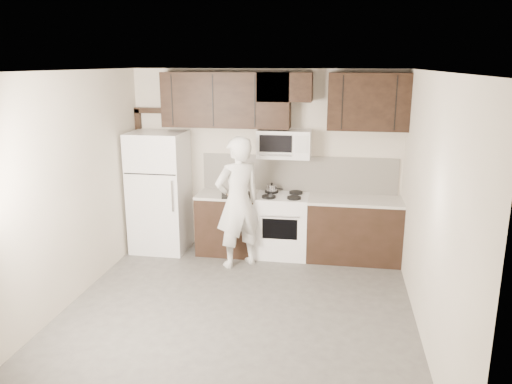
% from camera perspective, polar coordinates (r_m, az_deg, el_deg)
% --- Properties ---
extents(floor, '(4.50, 4.50, 0.00)m').
position_cam_1_polar(floor, '(5.83, -2.34, -13.93)').
color(floor, '#4D4A48').
rests_on(floor, ground).
extents(back_wall, '(4.00, 0.00, 4.00)m').
position_cam_1_polar(back_wall, '(7.48, 1.08, 3.55)').
color(back_wall, beige).
rests_on(back_wall, ground).
extents(ceiling, '(4.50, 4.50, 0.00)m').
position_cam_1_polar(ceiling, '(5.12, -2.65, 13.64)').
color(ceiling, white).
rests_on(ceiling, back_wall).
extents(counter_run, '(2.95, 0.64, 0.91)m').
position_cam_1_polar(counter_run, '(7.35, 5.36, -3.94)').
color(counter_run, black).
rests_on(counter_run, floor).
extents(stove, '(0.76, 0.66, 0.94)m').
position_cam_1_polar(stove, '(7.37, 3.00, -3.79)').
color(stove, white).
rests_on(stove, floor).
extents(backsplash, '(2.90, 0.02, 0.54)m').
position_cam_1_polar(backsplash, '(7.45, 4.87, 2.11)').
color(backsplash, silver).
rests_on(backsplash, counter_run).
extents(upper_cabinets, '(3.48, 0.35, 0.78)m').
position_cam_1_polar(upper_cabinets, '(7.16, 2.58, 10.57)').
color(upper_cabinets, black).
rests_on(upper_cabinets, back_wall).
extents(microwave, '(0.76, 0.42, 0.40)m').
position_cam_1_polar(microwave, '(7.20, 3.24, 5.52)').
color(microwave, white).
rests_on(microwave, upper_cabinets).
extents(refrigerator, '(0.80, 0.76, 1.80)m').
position_cam_1_polar(refrigerator, '(7.62, -10.95, 0.02)').
color(refrigerator, white).
rests_on(refrigerator, floor).
extents(door_trim, '(0.50, 0.08, 2.12)m').
position_cam_1_polar(door_trim, '(7.97, -12.78, 3.13)').
color(door_trim, black).
rests_on(door_trim, floor).
extents(saucepan, '(0.26, 0.16, 0.15)m').
position_cam_1_polar(saucepan, '(7.39, 1.82, 0.40)').
color(saucepan, silver).
rests_on(saucepan, stove).
extents(baking_tray, '(0.50, 0.42, 0.02)m').
position_cam_1_polar(baking_tray, '(7.22, -2.20, -0.35)').
color(baking_tray, black).
rests_on(baking_tray, counter_run).
extents(pizza, '(0.36, 0.36, 0.02)m').
position_cam_1_polar(pizza, '(7.21, -2.20, -0.18)').
color(pizza, tan).
rests_on(pizza, baking_tray).
extents(person, '(0.80, 0.76, 1.84)m').
position_cam_1_polar(person, '(6.85, -2.09, -1.20)').
color(person, white).
rests_on(person, floor).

